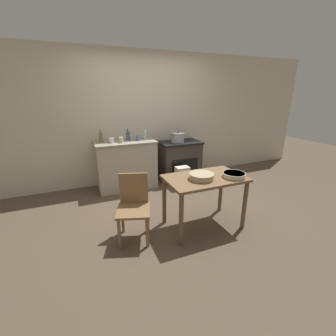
{
  "coord_description": "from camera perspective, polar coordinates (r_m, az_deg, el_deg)",
  "views": [
    {
      "loc": [
        -1.35,
        -2.86,
        1.78
      ],
      "look_at": [
        0.0,
        0.37,
        0.6
      ],
      "focal_mm": 24.0,
      "sensor_mm": 36.0,
      "label": 1
    }
  ],
  "objects": [
    {
      "name": "counter_cabinet",
      "position": [
        4.41,
        -10.57,
        0.9
      ],
      "size": [
        1.11,
        0.62,
        0.92
      ],
      "color": "#B2A893",
      "rests_on": "ground_plane"
    },
    {
      "name": "chair",
      "position": [
        2.87,
        -8.7,
        -9.32
      ],
      "size": [
        0.51,
        0.51,
        0.83
      ],
      "rotation": [
        0.0,
        0.0,
        -0.32
      ],
      "color": "olive",
      "rests_on": "ground_plane"
    },
    {
      "name": "stove",
      "position": [
        4.8,
        2.92,
        2.01
      ],
      "size": [
        0.86,
        0.57,
        0.81
      ],
      "color": "#38332D",
      "rests_on": "ground_plane"
    },
    {
      "name": "bottle_mid_left",
      "position": [
        4.46,
        -5.91,
        8.73
      ],
      "size": [
        0.06,
        0.06,
        0.26
      ],
      "color": "silver",
      "rests_on": "counter_cabinet"
    },
    {
      "name": "work_table",
      "position": [
        3.03,
        9.27,
        -4.36
      ],
      "size": [
        1.04,
        0.64,
        0.73
      ],
      "color": "brown",
      "rests_on": "ground_plane"
    },
    {
      "name": "cup_center",
      "position": [
        4.3,
        -7.59,
        7.6
      ],
      "size": [
        0.08,
        0.08,
        0.1
      ],
      "primitive_type": "cylinder",
      "color": "#4C6B99",
      "rests_on": "counter_cabinet"
    },
    {
      "name": "cup_center_right",
      "position": [
        4.18,
        -14.14,
        6.84
      ],
      "size": [
        0.09,
        0.09,
        0.09
      ],
      "primitive_type": "cylinder",
      "color": "silver",
      "rests_on": "counter_cabinet"
    },
    {
      "name": "stock_pot",
      "position": [
        4.62,
        2.46,
        7.75
      ],
      "size": [
        0.28,
        0.28,
        0.22
      ],
      "color": "#A8A8AD",
      "rests_on": "stove"
    },
    {
      "name": "mixing_bowl_large",
      "position": [
        2.9,
        8.52,
        -2.01
      ],
      "size": [
        0.32,
        0.32,
        0.08
      ],
      "color": "tan",
      "rests_on": "work_table"
    },
    {
      "name": "flour_sack",
      "position": [
        4.39,
        3.62,
        -2.34
      ],
      "size": [
        0.26,
        0.18,
        0.42
      ],
      "primitive_type": "cube",
      "color": "beige",
      "rests_on": "ground_plane"
    },
    {
      "name": "cup_center_left",
      "position": [
        4.16,
        -11.8,
        7.01
      ],
      "size": [
        0.08,
        0.08,
        0.1
      ],
      "primitive_type": "cylinder",
      "color": "beige",
      "rests_on": "counter_cabinet"
    },
    {
      "name": "mixing_bowl_small",
      "position": [
        3.06,
        16.45,
        -1.64
      ],
      "size": [
        0.3,
        0.3,
        0.06
      ],
      "color": "silver",
      "rests_on": "work_table"
    },
    {
      "name": "bottle_left",
      "position": [
        4.31,
        -16.68,
        7.54
      ],
      "size": [
        0.08,
        0.08,
        0.23
      ],
      "color": "olive",
      "rests_on": "counter_cabinet"
    },
    {
      "name": "bottle_far_left",
      "position": [
        4.34,
        -10.13,
        8.05
      ],
      "size": [
        0.07,
        0.07,
        0.21
      ],
      "color": "#3D5675",
      "rests_on": "counter_cabinet"
    },
    {
      "name": "wall_back",
      "position": [
        4.67,
        -5.85,
        12.35
      ],
      "size": [
        8.0,
        0.07,
        2.55
      ],
      "color": "beige",
      "rests_on": "ground_plane"
    },
    {
      "name": "ground_plane",
      "position": [
        3.63,
        2.32,
        -10.75
      ],
      "size": [
        14.0,
        14.0,
        0.0
      ],
      "primitive_type": "plane",
      "color": "brown"
    }
  ]
}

